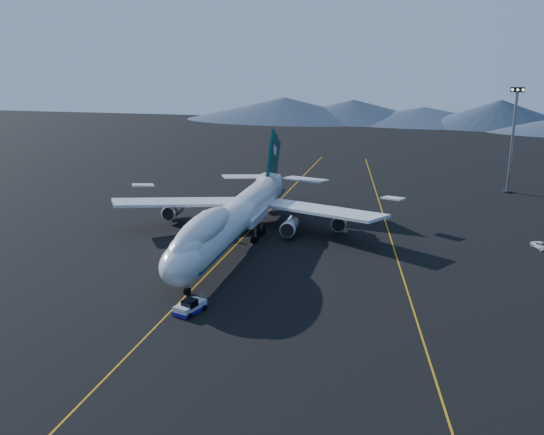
% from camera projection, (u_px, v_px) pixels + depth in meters
% --- Properties ---
extents(ground, '(500.00, 500.00, 0.00)m').
position_uv_depth(ground, '(236.00, 245.00, 120.49)').
color(ground, black).
rests_on(ground, ground).
extents(taxiway_line_main, '(0.25, 220.00, 0.01)m').
position_uv_depth(taxiway_line_main, '(236.00, 245.00, 120.49)').
color(taxiway_line_main, '#CA8D0B').
rests_on(taxiway_line_main, ground).
extents(taxiway_line_side, '(28.08, 198.09, 0.01)m').
position_uv_depth(taxiway_line_side, '(391.00, 241.00, 123.11)').
color(taxiway_line_side, '#CA8D0B').
rests_on(taxiway_line_side, ground).
extents(boeing_747, '(59.62, 72.43, 19.37)m').
position_uv_depth(boeing_747, '(236.00, 217.00, 119.01)').
color(boeing_747, silver).
rests_on(boeing_747, ground).
extents(pushback_tug, '(4.12, 5.72, 2.25)m').
position_uv_depth(pushback_tug, '(190.00, 308.00, 88.78)').
color(pushback_tug, silver).
rests_on(pushback_tug, ground).
extents(service_van, '(3.87, 5.12, 1.29)m').
position_uv_depth(service_van, '(541.00, 246.00, 117.68)').
color(service_van, white).
rests_on(service_van, ground).
extents(floodlight_mast, '(3.50, 2.62, 28.30)m').
position_uv_depth(floodlight_mast, '(512.00, 140.00, 162.68)').
color(floodlight_mast, black).
rests_on(floodlight_mast, ground).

